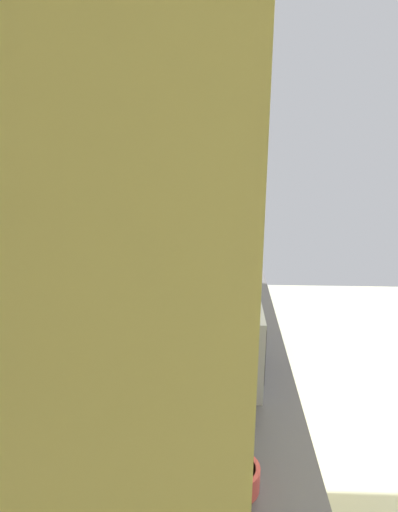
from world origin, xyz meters
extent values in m
cube|color=beige|center=(0.00, 1.52, 1.33)|extent=(3.94, 0.12, 2.66)
cube|color=#E8CB76|center=(-0.33, 1.16, 0.44)|extent=(3.12, 0.59, 0.89)
cube|color=#4E4D52|center=(-0.33, 1.16, 0.90)|extent=(3.15, 0.62, 0.02)
cube|color=#332819|center=(-0.11, 0.87, 0.44)|extent=(0.01, 0.01, 0.82)
cube|color=#332819|center=(0.34, 0.87, 0.44)|extent=(0.01, 0.01, 0.82)
cube|color=#332819|center=(0.78, 0.87, 0.44)|extent=(0.01, 0.01, 0.82)
cube|color=#DFD174|center=(-0.33, 1.30, 1.85)|extent=(2.34, 0.32, 0.73)
cube|color=black|center=(1.55, 1.15, 0.45)|extent=(0.63, 0.61, 0.91)
cube|color=black|center=(1.55, 0.84, 0.41)|extent=(0.49, 0.01, 0.50)
cube|color=black|center=(1.55, 1.15, 0.92)|extent=(0.59, 0.58, 0.02)
cube|color=black|center=(1.55, 1.44, 1.00)|extent=(0.59, 0.04, 0.18)
cylinder|color=#38383D|center=(1.41, 1.04, 0.93)|extent=(0.11, 0.11, 0.01)
cylinder|color=#38383D|center=(1.69, 1.04, 0.93)|extent=(0.11, 0.11, 0.01)
cylinder|color=#38383D|center=(1.41, 1.26, 0.93)|extent=(0.11, 0.11, 0.01)
cylinder|color=#38383D|center=(1.69, 1.26, 0.93)|extent=(0.11, 0.11, 0.01)
cube|color=#B7BABF|center=(-0.08, 1.18, 1.06)|extent=(0.51, 0.39, 0.30)
cube|color=black|center=(-0.13, 0.98, 1.06)|extent=(0.32, 0.01, 0.21)
cube|color=#2D2D33|center=(0.12, 0.98, 1.06)|extent=(0.09, 0.01, 0.21)
cylinder|color=#D84C47|center=(-0.69, 1.10, 0.94)|extent=(0.14, 0.14, 0.07)
cylinder|color=#D34643|center=(-0.69, 1.10, 0.96)|extent=(0.11, 0.11, 0.03)
camera|label=1|loc=(-1.66, 1.16, 1.88)|focal=31.90mm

